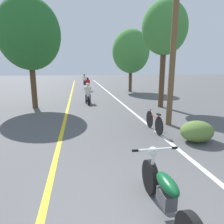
{
  "coord_description": "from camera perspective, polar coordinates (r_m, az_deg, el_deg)",
  "views": [
    {
      "loc": [
        -1.02,
        -2.47,
        2.41
      ],
      "look_at": [
        0.09,
        4.13,
        0.9
      ],
      "focal_mm": 32.0,
      "sensor_mm": 36.0,
      "label": 1
    }
  ],
  "objects": [
    {
      "name": "bicycle_parked",
      "position": [
        7.79,
        11.92,
        -2.76
      ],
      "size": [
        0.44,
        1.66,
        0.8
      ],
      "color": "black",
      "rests_on": "ground"
    },
    {
      "name": "lane_stripe_center",
      "position": [
        14.82,
        -12.05,
        3.07
      ],
      "size": [
        0.14,
        48.0,
        0.01
      ],
      "primitive_type": "cube",
      "color": "yellow",
      "rests_on": "ground"
    },
    {
      "name": "motorcycle_rider_far",
      "position": [
        28.77,
        -7.85,
        8.87
      ],
      "size": [
        0.5,
        2.13,
        1.46
      ],
      "color": "black",
      "rests_on": "ground"
    },
    {
      "name": "roadside_bush",
      "position": [
        7.14,
        23.1,
        -5.12
      ],
      "size": [
        1.1,
        0.88,
        0.7
      ],
      "color": "#5B7A38",
      "rests_on": "ground"
    },
    {
      "name": "roadside_tree_right_far",
      "position": [
        20.3,
        5.41,
        16.84
      ],
      "size": [
        3.61,
        3.25,
        5.99
      ],
      "color": "#513A23",
      "rests_on": "ground"
    },
    {
      "name": "utility_pole",
      "position": [
        8.65,
        17.18,
        18.28
      ],
      "size": [
        1.1,
        0.24,
        6.48
      ],
      "color": "brown",
      "rests_on": "ground"
    },
    {
      "name": "motorcycle_rider_mid",
      "position": [
        20.95,
        -6.94,
        7.47
      ],
      "size": [
        0.5,
        2.1,
        1.41
      ],
      "color": "black",
      "rests_on": "ground"
    },
    {
      "name": "lane_stripe_edge",
      "position": [
        15.08,
        1.63,
        3.51
      ],
      "size": [
        0.14,
        48.0,
        0.01
      ],
      "primitive_type": "cube",
      "color": "white",
      "rests_on": "ground"
    },
    {
      "name": "roadside_tree_right_near",
      "position": [
        12.71,
        14.8,
        22.01
      ],
      "size": [
        2.63,
        2.37,
        6.12
      ],
      "color": "#513A23",
      "rests_on": "ground"
    },
    {
      "name": "motorcycle_foreground",
      "position": [
        3.56,
        15.07,
        -21.74
      ],
      "size": [
        0.85,
        2.12,
        1.0
      ],
      "color": "black",
      "rests_on": "ground"
    },
    {
      "name": "roadside_tree_left",
      "position": [
        12.99,
        -22.59,
        19.83
      ],
      "size": [
        3.51,
        3.16,
        6.26
      ],
      "color": "#513A23",
      "rests_on": "ground"
    },
    {
      "name": "motorcycle_rider_lead",
      "position": [
        13.68,
        -6.9,
        4.66
      ],
      "size": [
        0.5,
        1.92,
        1.38
      ],
      "color": "black",
      "rests_on": "ground"
    }
  ]
}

